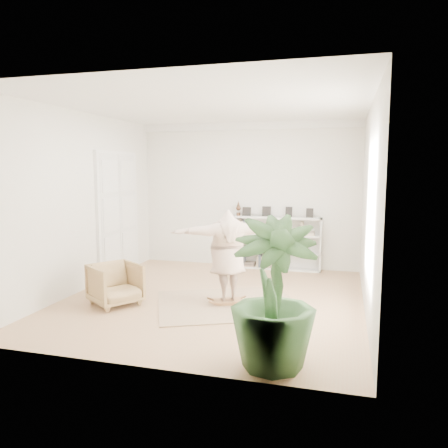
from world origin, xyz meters
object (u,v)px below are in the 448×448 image
object	(u,v)px
bookshelf	(276,244)
person	(228,253)
armchair	(115,284)
rocker_board	(228,301)
houseplant	(273,293)

from	to	relation	value
bookshelf	person	distance (m)	3.13
armchair	rocker_board	distance (m)	2.07
bookshelf	houseplant	xyz separation A→B (m)	(0.80, -5.37, 0.31)
armchair	houseplant	size ratio (longest dim) A/B	0.44
person	houseplant	world-z (taller)	houseplant
rocker_board	bookshelf	bearing A→B (deg)	58.20
armchair	houseplant	bearing A→B (deg)	-84.27
bookshelf	armchair	distance (m)	4.33
bookshelf	houseplant	world-z (taller)	houseplant
armchair	rocker_board	bearing A→B (deg)	-40.43
rocker_board	houseplant	bearing A→B (deg)	-86.84
bookshelf	rocker_board	size ratio (longest dim) A/B	3.80
bookshelf	rocker_board	world-z (taller)	bookshelf
armchair	person	xyz separation A→B (m)	(1.98, 0.53, 0.57)
rocker_board	person	xyz separation A→B (m)	(0.00, -0.00, 0.89)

